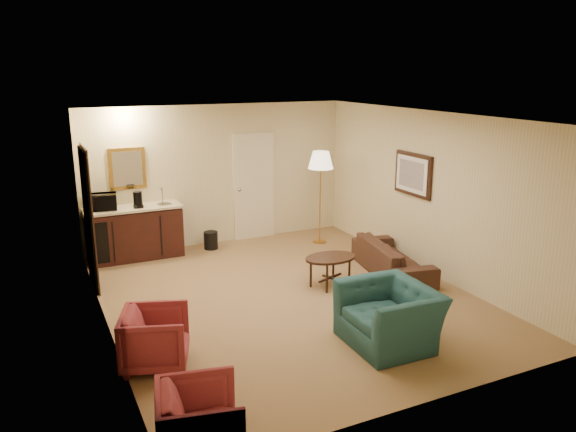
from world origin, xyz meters
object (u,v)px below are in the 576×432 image
floor_lamp (320,197)px  coffee_table (330,271)px  wetbar_cabinet (134,233)px  sofa (393,253)px  microwave (101,200)px  teal_armchair (390,306)px  rose_chair_near (155,336)px  rose_chair_far (200,419)px  coffee_maker (138,200)px  waste_bin (211,240)px

floor_lamp → coffee_table: bearing=-114.4°
coffee_table → wetbar_cabinet: bearing=133.4°
sofa → microwave: size_ratio=3.70×
wetbar_cabinet → teal_armchair: bearing=-64.5°
rose_chair_near → coffee_table: (2.94, 1.25, -0.13)m
floor_lamp → microwave: floor_lamp is taller
wetbar_cabinet → rose_chair_far: size_ratio=2.28×
sofa → floor_lamp: bearing=17.7°
teal_armchair → rose_chair_near: teal_armchair is taller
teal_armchair → coffee_maker: 4.92m
coffee_table → coffee_maker: coffee_maker is taller
coffee_table → floor_lamp: bearing=65.6°
wetbar_cabinet → rose_chair_near: (-0.50, -3.83, -0.10)m
rose_chair_near → coffee_maker: (0.58, 3.74, 0.70)m
rose_chair_far → microwave: (0.00, 5.55, 0.73)m
teal_armchair → coffee_table: teal_armchair is taller
microwave → floor_lamp: bearing=0.2°
coffee_table → waste_bin: (-1.09, 2.52, -0.07)m
sofa → rose_chair_far: bearing=136.2°
sofa → coffee_table: sofa is taller
rose_chair_far → coffee_maker: size_ratio=2.55×
wetbar_cabinet → microwave: size_ratio=3.34×
rose_chair_near → rose_chair_far: (0.00, -1.69, -0.00)m
wetbar_cabinet → coffee_table: (2.44, -2.59, -0.23)m
wetbar_cabinet → rose_chair_far: (-0.50, -5.52, -0.10)m
sofa → waste_bin: (-2.25, 2.51, -0.19)m
rose_chair_near → floor_lamp: bearing=-30.5°
wetbar_cabinet → microwave: bearing=176.6°
coffee_table → microwave: size_ratio=1.65×
waste_bin → sofa: bearing=-48.1°
floor_lamp → sofa: bearing=-82.8°
teal_armchair → coffee_table: (0.29, 1.93, -0.25)m
microwave → coffee_maker: 0.59m
teal_armchair → floor_lamp: floor_lamp is taller
teal_armchair → rose_chair_far: bearing=-68.0°
wetbar_cabinet → sofa: 4.43m
rose_chair_far → coffee_maker: (0.58, 5.43, 0.70)m
wetbar_cabinet → sofa: (3.60, -2.58, -0.11)m
sofa → teal_armchair: 2.43m
floor_lamp → microwave: bearing=170.9°
wetbar_cabinet → waste_bin: size_ratio=5.09×
coffee_table → floor_lamp: (0.91, 2.00, 0.65)m
rose_chair_near → sofa: bearing=-53.6°
waste_bin → coffee_maker: bearing=-179.2°
floor_lamp → microwave: 3.90m
rose_chair_far → sofa: bearing=-42.2°
rose_chair_far → floor_lamp: bearing=-25.8°
coffee_table → coffee_maker: 3.53m
waste_bin → coffee_maker: size_ratio=1.14×
sofa → rose_chair_far: rose_chair_far is taller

